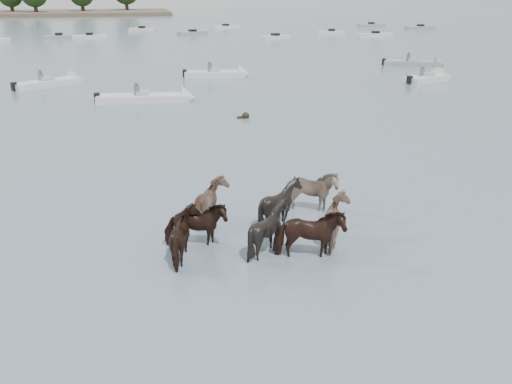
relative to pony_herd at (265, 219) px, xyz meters
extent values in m
plane|color=#4C5D6E|center=(-1.61, 0.63, -0.63)|extent=(400.00, 400.00, 0.00)
imported|color=black|center=(-2.10, -0.13, -0.02)|extent=(1.89, 1.00, 1.54)
imported|color=gray|center=(-1.34, 1.57, -0.03)|extent=(1.36, 1.57, 1.51)
imported|color=black|center=(0.71, 0.87, 0.02)|extent=(1.73, 1.61, 1.62)
imported|color=#A4806F|center=(1.94, 1.66, 0.02)|extent=(2.11, 1.54, 1.63)
imported|color=black|center=(-2.39, -0.74, -0.03)|extent=(1.57, 1.74, 1.52)
imported|color=black|center=(-0.11, -0.89, 0.03)|extent=(1.53, 1.37, 1.63)
imported|color=black|center=(0.87, -1.53, 0.03)|extent=(2.08, 1.26, 1.64)
imported|color=#816757|center=(2.07, -0.75, -0.03)|extent=(1.39, 1.59, 1.53)
sphere|color=black|center=(2.72, 15.55, -0.51)|extent=(0.44, 0.44, 0.44)
cube|color=black|center=(2.47, 15.55, -0.61)|extent=(0.50, 0.22, 0.18)
cube|color=silver|center=(-9.89, 29.23, -0.43)|extent=(5.12, 4.33, 0.55)
cone|color=silver|center=(-7.80, 30.75, -0.43)|extent=(1.67, 1.82, 1.60)
cube|color=#99ADB7|center=(-9.89, 29.23, -0.08)|extent=(1.31, 1.38, 0.35)
cube|color=black|center=(-11.98, 27.71, -0.28)|extent=(0.49, 0.49, 0.60)
cylinder|color=#595966|center=(-10.29, 29.23, 0.12)|extent=(0.36, 0.36, 0.70)
sphere|color=#595966|center=(-10.29, 29.23, 0.57)|extent=(0.24, 0.24, 0.24)
cube|color=silver|center=(-2.89, 21.64, -0.43)|extent=(6.14, 2.37, 0.55)
cone|color=silver|center=(0.07, 21.25, -0.43)|extent=(1.10, 1.70, 1.60)
cube|color=#99ADB7|center=(-2.89, 21.64, -0.08)|extent=(0.94, 1.22, 0.35)
cube|color=black|center=(-5.86, 22.03, -0.28)|extent=(0.39, 0.39, 0.60)
cylinder|color=#595966|center=(-3.29, 21.64, 0.12)|extent=(0.36, 0.36, 0.70)
sphere|color=#595966|center=(-3.29, 21.64, 0.57)|extent=(0.24, 0.24, 0.24)
cube|color=silver|center=(3.34, 30.99, -0.43)|extent=(5.21, 2.28, 0.55)
cone|color=silver|center=(5.83, 30.64, -0.43)|extent=(1.11, 1.71, 1.60)
cube|color=#99ADB7|center=(3.34, 30.99, -0.08)|extent=(0.95, 1.22, 0.35)
cube|color=black|center=(0.84, 31.34, -0.28)|extent=(0.39, 0.39, 0.60)
cylinder|color=#595966|center=(2.94, 30.99, 0.12)|extent=(0.36, 0.36, 0.70)
sphere|color=#595966|center=(2.94, 30.99, 0.57)|extent=(0.24, 0.24, 0.24)
cube|color=silver|center=(19.54, 24.71, -0.43)|extent=(4.50, 3.18, 0.55)
cone|color=silver|center=(21.46, 25.57, -0.43)|extent=(1.48, 1.83, 1.60)
cube|color=#99ADB7|center=(19.54, 24.71, -0.08)|extent=(1.19, 1.35, 0.35)
cube|color=black|center=(17.62, 23.85, -0.28)|extent=(0.46, 0.46, 0.60)
cylinder|color=#595966|center=(19.14, 24.71, 0.12)|extent=(0.36, 0.36, 0.70)
sphere|color=#595966|center=(19.14, 24.71, 0.57)|extent=(0.24, 0.24, 0.24)
cube|color=gray|center=(23.01, 33.45, -0.43)|extent=(5.53, 3.43, 0.55)
cone|color=gray|center=(25.48, 32.47, -0.43)|extent=(1.42, 1.82, 1.60)
cube|color=#99ADB7|center=(23.01, 33.45, -0.08)|extent=(1.15, 1.34, 0.35)
cube|color=black|center=(20.54, 34.42, -0.28)|extent=(0.45, 0.45, 0.60)
cylinder|color=#595966|center=(22.61, 33.45, 0.12)|extent=(0.36, 0.36, 0.70)
sphere|color=#595966|center=(22.61, 33.45, 0.57)|extent=(0.24, 0.24, 0.24)
cube|color=gray|center=(-13.56, 71.89, -0.41)|extent=(4.29, 1.56, 0.60)
cube|color=black|center=(-13.56, 71.89, -0.03)|extent=(1.01, 1.01, 0.50)
cube|color=silver|center=(-9.16, 71.29, -0.41)|extent=(5.13, 1.78, 0.60)
cube|color=black|center=(-9.16, 71.29, -0.03)|extent=(1.05, 1.05, 0.50)
cube|color=silver|center=(-1.08, 84.21, -0.41)|extent=(4.86, 2.96, 0.60)
cube|color=black|center=(-1.08, 84.21, -0.03)|extent=(1.28, 1.28, 0.50)
cube|color=gray|center=(6.59, 74.50, -0.41)|extent=(5.22, 3.42, 0.60)
cube|color=black|center=(6.59, 74.50, -0.03)|extent=(1.32, 1.32, 0.50)
cube|color=silver|center=(14.19, 86.96, -0.41)|extent=(5.66, 3.45, 0.60)
cube|color=black|center=(14.19, 86.96, -0.03)|extent=(1.30, 1.30, 0.50)
cube|color=silver|center=(17.53, 63.95, -0.41)|extent=(4.75, 2.90, 0.60)
cube|color=black|center=(17.53, 63.95, -0.03)|extent=(1.27, 1.27, 0.50)
cube|color=silver|center=(28.78, 70.57, -0.41)|extent=(4.53, 2.21, 0.60)
cube|color=black|center=(28.78, 70.57, -0.03)|extent=(1.15, 1.15, 0.50)
cube|color=silver|center=(33.72, 64.53, -0.41)|extent=(5.56, 1.92, 0.60)
cube|color=black|center=(33.72, 64.53, -0.03)|extent=(1.08, 1.08, 0.50)
cube|color=gray|center=(42.70, 85.66, -0.41)|extent=(5.31, 1.62, 0.60)
cube|color=black|center=(42.70, 85.66, -0.03)|extent=(1.02, 1.02, 0.50)
cube|color=gray|center=(48.73, 77.60, -0.41)|extent=(5.79, 1.81, 0.60)
cube|color=black|center=(48.73, 77.60, -0.03)|extent=(1.05, 1.05, 0.50)
cylinder|color=#382619|center=(-34.18, 151.40, 0.85)|extent=(1.00, 1.00, 2.95)
cylinder|color=#382619|center=(-27.16, 145.40, 0.94)|extent=(1.00, 1.00, 3.12)
cylinder|color=#382619|center=(-15.39, 150.37, 0.92)|extent=(1.00, 1.00, 3.10)
cylinder|color=#382619|center=(-3.26, 155.18, 1.13)|extent=(1.00, 1.00, 3.52)
camera|label=1|loc=(-3.54, -13.99, 6.44)|focal=37.08mm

